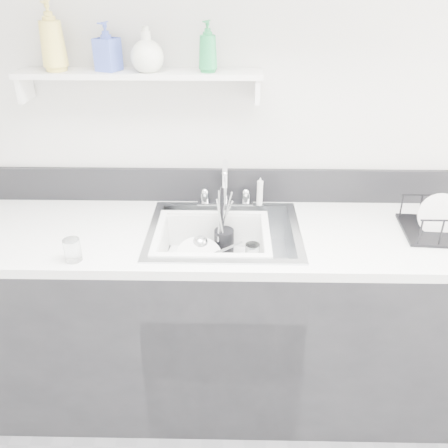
{
  "coord_description": "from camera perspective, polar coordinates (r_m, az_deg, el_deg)",
  "views": [
    {
      "loc": [
        0.03,
        -0.56,
        1.89
      ],
      "look_at": [
        0.0,
        1.14,
        0.98
      ],
      "focal_mm": 38.0,
      "sensor_mm": 36.0,
      "label": 1
    }
  ],
  "objects": [
    {
      "name": "soap_bottle_b",
      "position": [
        2.05,
        -13.91,
        20.01
      ],
      "size": [
        0.11,
        0.11,
        0.19
      ],
      "primitive_type": "imported",
      "rotation": [
        0.0,
        0.0,
        -0.41
      ],
      "color": "#4459BF",
      "rests_on": "wall_shelf"
    },
    {
      "name": "counter_run",
      "position": [
        2.26,
        0.03,
        -11.08
      ],
      "size": [
        3.2,
        0.62,
        0.92
      ],
      "color": "black",
      "rests_on": "ground"
    },
    {
      "name": "soap_bottle_c",
      "position": [
        2.0,
        -9.28,
        20.0
      ],
      "size": [
        0.14,
        0.14,
        0.17
      ],
      "primitive_type": "imported",
      "rotation": [
        0.0,
        0.0,
        -0.09
      ],
      "color": "silver",
      "rests_on": "wall_shelf"
    },
    {
      "name": "faucet",
      "position": [
        2.19,
        0.15,
        3.67
      ],
      "size": [
        0.26,
        0.18,
        0.23
      ],
      "color": "silver",
      "rests_on": "counter_run"
    },
    {
      "name": "soap_bottle_d",
      "position": [
        1.97,
        -1.97,
        20.54
      ],
      "size": [
        0.1,
        0.1,
        0.19
      ],
      "primitive_type": "imported",
      "rotation": [
        0.0,
        0.0,
        -0.41
      ],
      "color": "#1C8844",
      "rests_on": "wall_shelf"
    },
    {
      "name": "side_sprayer",
      "position": [
        2.2,
        4.34,
        3.96
      ],
      "size": [
        0.03,
        0.03,
        0.14
      ],
      "primitive_type": "cylinder",
      "color": "white",
      "rests_on": "counter_run"
    },
    {
      "name": "room_shell",
      "position": [
        0.96,
        -0.92,
        15.82
      ],
      "size": [
        3.5,
        3.0,
        2.6
      ],
      "color": "silver",
      "rests_on": "ground"
    },
    {
      "name": "utensil_cup",
      "position": [
        2.12,
        -0.0,
        -1.87
      ],
      "size": [
        0.09,
        0.09,
        0.3
      ],
      "rotation": [
        0.0,
        0.0,
        0.25
      ],
      "color": "black",
      "rests_on": "wash_tub"
    },
    {
      "name": "plate_stack",
      "position": [
        2.04,
        -2.72,
        -4.35
      ],
      "size": [
        0.23,
        0.23,
        0.09
      ],
      "rotation": [
        0.0,
        0.0,
        0.07
      ],
      "color": "white",
      "rests_on": "wash_tub"
    },
    {
      "name": "backsplash",
      "position": [
        2.23,
        0.18,
        4.69
      ],
      "size": [
        3.2,
        0.02,
        0.16
      ],
      "primitive_type": "cube",
      "color": "black",
      "rests_on": "counter_run"
    },
    {
      "name": "wash_tub",
      "position": [
        2.01,
        -1.38,
        -3.13
      ],
      "size": [
        0.54,
        0.46,
        0.19
      ],
      "primitive_type": null,
      "rotation": [
        0.0,
        0.0,
        -0.17
      ],
      "color": "white",
      "rests_on": "sink"
    },
    {
      "name": "tumbler_counter",
      "position": [
        1.87,
        -17.77,
        -3.0
      ],
      "size": [
        0.08,
        0.08,
        0.09
      ],
      "primitive_type": "cylinder",
      "rotation": [
        0.0,
        0.0,
        0.33
      ],
      "color": "white",
      "rests_on": "counter_run"
    },
    {
      "name": "sink",
      "position": [
        2.04,
        0.03,
        -3.04
      ],
      "size": [
        0.64,
        0.52,
        0.2
      ],
      "primitive_type": null,
      "color": "silver",
      "rests_on": "counter_run"
    },
    {
      "name": "tumbler_in_tub",
      "position": [
        2.05,
        3.43,
        -3.55
      ],
      "size": [
        0.08,
        0.08,
        0.09
      ],
      "primitive_type": "cylinder",
      "rotation": [
        0.0,
        0.0,
        0.41
      ],
      "color": "white",
      "rests_on": "wash_tub"
    },
    {
      "name": "bowl_small",
      "position": [
        2.02,
        2.17,
        -5.09
      ],
      "size": [
        0.12,
        0.12,
        0.03
      ],
      "primitive_type": "imported",
      "rotation": [
        0.0,
        0.0,
        -0.22
      ],
      "color": "white",
      "rests_on": "wash_tub"
    },
    {
      "name": "wall_shelf",
      "position": [
        2.05,
        -10.14,
        17.16
      ],
      "size": [
        1.0,
        0.16,
        0.12
      ],
      "color": "silver",
      "rests_on": "room_shell"
    },
    {
      "name": "ladle",
      "position": [
        2.05,
        -1.21,
        -3.54
      ],
      "size": [
        0.31,
        0.26,
        0.09
      ],
      "primitive_type": null,
      "rotation": [
        0.0,
        0.0,
        -0.6
      ],
      "color": "silver",
      "rests_on": "wash_tub"
    },
    {
      "name": "soap_bottle_a",
      "position": [
        2.11,
        -20.03,
        20.44
      ],
      "size": [
        0.1,
        0.1,
        0.26
      ],
      "primitive_type": "imported",
      "rotation": [
        0.0,
        0.0,
        -0.03
      ],
      "color": "#E9D15B",
      "rests_on": "wall_shelf"
    }
  ]
}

